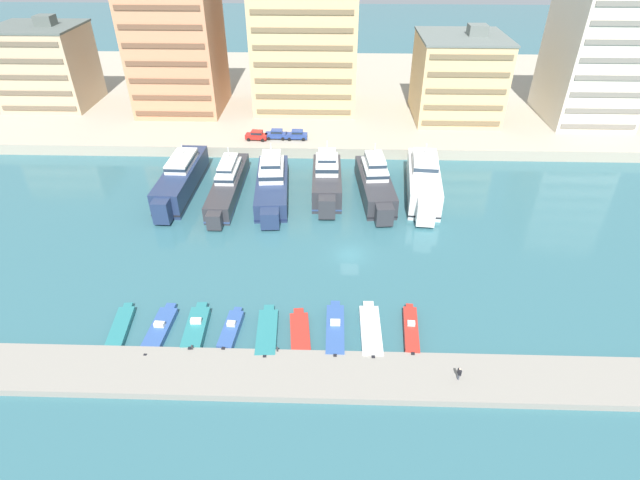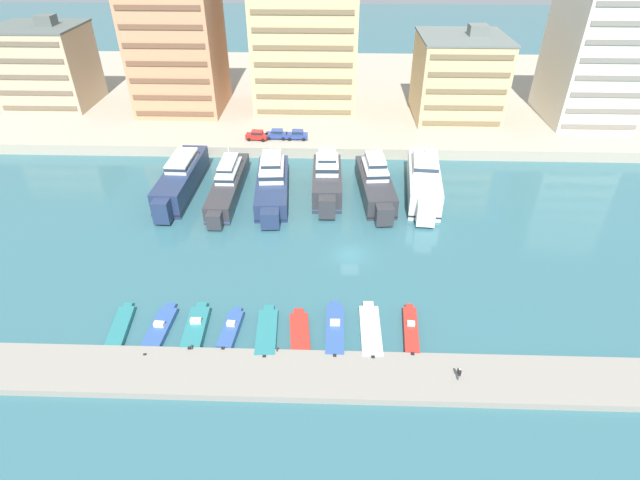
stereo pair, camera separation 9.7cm
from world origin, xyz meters
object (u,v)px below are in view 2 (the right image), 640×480
yacht_navy_mid_left (272,183)px  motorboat_teal_mid_left (196,327)px  motorboat_teal_far_left (120,330)px  motorboat_red_center_right (300,332)px  yacht_white_center_right (424,181)px  car_blue_left (277,134)px  motorboat_red_far_right (411,330)px  car_blue_mid_left (297,134)px  yacht_charcoal_center_left (327,180)px  car_red_far_left (257,135)px  motorboat_blue_mid_right (335,330)px  motorboat_blue_center_left (231,330)px  yacht_charcoal_center (375,183)px  pedestrian_near_edge (459,373)px  motorboat_blue_left (159,330)px  yacht_navy_far_left (181,179)px  yacht_charcoal_left (228,183)px  motorboat_teal_center (267,332)px  motorboat_white_right (370,331)px

yacht_navy_mid_left → motorboat_teal_mid_left: 31.80m
motorboat_teal_far_left → motorboat_red_center_right: motorboat_red_center_right is taller
motorboat_red_center_right → yacht_navy_mid_left: bearing=101.6°
yacht_white_center_right → car_blue_left: (-25.64, 17.79, 0.47)m
motorboat_teal_mid_left → motorboat_red_far_right: 23.92m
yacht_white_center_right → car_blue_mid_left: bearing=140.9°
yacht_charcoal_center_left → car_red_far_left: yacht_charcoal_center_left is taller
motorboat_blue_mid_right → motorboat_blue_center_left: bearing=-178.2°
yacht_charcoal_center → motorboat_blue_center_left: bearing=-119.1°
pedestrian_near_edge → motorboat_blue_left: bearing=168.9°
yacht_navy_mid_left → motorboat_blue_center_left: (-1.17, -31.57, -1.74)m
yacht_charcoal_center_left → motorboat_red_far_right: 33.59m
yacht_charcoal_center_left → car_red_far_left: (-13.73, 16.99, 0.56)m
yacht_navy_far_left → motorboat_blue_center_left: yacht_navy_far_left is taller
motorboat_red_center_right → motorboat_blue_mid_right: size_ratio=0.81×
yacht_charcoal_center_left → motorboat_teal_far_left: yacht_charcoal_center_left is taller
motorboat_red_far_right → yacht_charcoal_center: bearing=93.9°
car_red_far_left → car_blue_left: 3.78m
motorboat_red_far_right → car_blue_mid_left: (-16.03, 49.53, 2.49)m
car_blue_mid_left → motorboat_blue_mid_right: bearing=-81.3°
motorboat_teal_far_left → motorboat_blue_mid_right: motorboat_blue_mid_right is taller
yacht_navy_far_left → motorboat_teal_far_left: 32.77m
yacht_navy_far_left → motorboat_red_center_right: yacht_navy_far_left is taller
yacht_white_center_right → motorboat_red_far_right: size_ratio=2.57×
motorboat_blue_center_left → pedestrian_near_edge: size_ratio=4.18×
yacht_navy_mid_left → pedestrian_near_edge: yacht_navy_mid_left is taller
yacht_navy_far_left → yacht_white_center_right: yacht_white_center_right is taller
yacht_navy_mid_left → pedestrian_near_edge: 44.24m
motorboat_teal_far_left → car_blue_mid_left: car_blue_mid_left is taller
motorboat_teal_far_left → motorboat_blue_center_left: 12.49m
motorboat_teal_far_left → motorboat_blue_left: motorboat_blue_left is taller
motorboat_blue_left → motorboat_teal_mid_left: size_ratio=1.13×
motorboat_blue_mid_right → motorboat_red_far_right: 8.41m
yacht_charcoal_left → car_red_far_left: (2.36, 17.67, 1.11)m
yacht_navy_mid_left → motorboat_teal_mid_left: size_ratio=2.81×
yacht_charcoal_left → motorboat_blue_left: (-1.96, -32.08, -1.51)m
motorboat_teal_center → motorboat_blue_left: bearing=180.0°
yacht_charcoal_left → motorboat_white_right: yacht_charcoal_left is taller
yacht_white_center_right → pedestrian_near_edge: yacht_white_center_right is taller
motorboat_blue_mid_right → yacht_white_center_right: bearing=66.3°
motorboat_teal_mid_left → yacht_charcoal_center_left: bearing=66.6°
motorboat_white_right → car_red_far_left: (-19.21, 49.19, 2.50)m
motorboat_blue_left → motorboat_teal_center: size_ratio=1.03×
motorboat_teal_mid_left → motorboat_blue_mid_right: bearing=0.5°
motorboat_teal_mid_left → motorboat_red_center_right: size_ratio=1.05×
yacht_navy_far_left → pedestrian_near_edge: yacht_navy_far_left is taller
yacht_navy_far_left → motorboat_blue_left: (5.83, -32.65, -1.91)m
yacht_white_center_right → motorboat_teal_center: 39.20m
yacht_navy_far_left → yacht_charcoal_center: yacht_charcoal_center is taller
motorboat_blue_center_left → motorboat_red_center_right: bearing=0.4°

